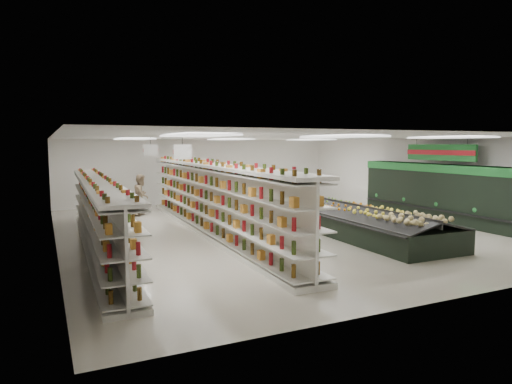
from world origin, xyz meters
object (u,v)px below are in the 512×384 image
gondola_center (212,202)px  shopper_main (296,215)px  shopper_background (141,195)px  gondola_left (99,218)px  produce_island (363,222)px  soda_endcap (222,191)px

gondola_center → shopper_main: 3.00m
gondola_center → shopper_background: (-1.39, 4.80, -0.20)m
gondola_left → produce_island: (7.93, -1.59, -0.44)m
produce_island → gondola_center: bearing=149.9°
produce_island → soda_endcap: soda_endcap is taller
produce_island → shopper_background: 9.22m
gondola_left → produce_island: 8.10m
produce_island → shopper_main: (-2.45, 0.08, 0.38)m
gondola_center → soda_endcap: (2.71, 6.20, -0.35)m
gondola_center → shopper_main: gondola_center is taller
gondola_left → produce_island: bearing=-9.7°
shopper_background → gondola_center: bearing=-133.1°
gondola_left → produce_island: gondola_left is taller
gondola_left → gondola_center: size_ratio=0.85×
gondola_left → shopper_main: (5.48, -1.50, -0.07)m
produce_island → soda_endcap: bearing=100.1°
shopper_background → soda_endcap: bearing=-40.3°
gondola_center → shopper_main: (1.81, -2.39, -0.23)m
shopper_main → gondola_left: bearing=-15.7°
shopper_main → shopper_background: (-3.19, 7.19, 0.03)m
gondola_center → produce_island: size_ratio=1.99×
gondola_center → shopper_main: bearing=-51.4°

